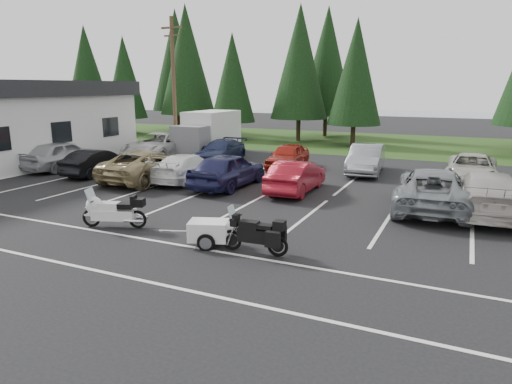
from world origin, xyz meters
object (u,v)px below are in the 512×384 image
Objects in this scene: car_near_0 at (63,155)px; car_far_3 at (366,159)px; car_near_2 at (149,165)px; car_near_7 at (487,193)px; touring_motorcycle at (114,208)px; car_far_4 at (472,169)px; car_far_0 at (159,146)px; car_near_3 at (187,168)px; car_far_2 at (288,156)px; car_near_4 at (228,170)px; cargo_trailer at (209,233)px; adventure_motorcycle at (254,230)px; car_near_5 at (296,176)px; box_truck at (205,134)px; utility_pole at (174,84)px; car_far_1 at (221,151)px; car_near_1 at (97,162)px; car_near_6 at (433,189)px.

car_far_3 is (15.68, 5.94, -0.05)m from car_near_0.
car_near_7 is (14.98, 0.18, 0.02)m from car_near_2.
car_near_2 is at bearing 100.43° from touring_motorcycle.
car_far_0 is at bearing -178.74° from car_far_4.
car_far_2 reaches higher than car_near_3.
car_near_4 is 2.90× the size of cargo_trailer.
car_far_3 is 2.11× the size of adventure_motorcycle.
car_far_2 is at bearing 180.00° from car_far_3.
car_near_4 reaches higher than touring_motorcycle.
car_far_0 reaches higher than car_near_2.
car_near_5 is 12.63m from car_far_0.
box_truck is at bearing -67.51° from car_near_3.
cargo_trailer is 1.51m from adventure_motorcycle.
cargo_trailer is (3.27, -7.27, -0.43)m from car_near_4.
box_truck reaches higher than car_far_2.
car_near_0 is 10.61m from car_near_4.
utility_pole is 20.41m from adventure_motorcycle.
utility_pole is at bearing 98.74° from touring_motorcycle.
car_near_0 is at bearing -140.91° from car_far_1.
car_near_1 is 5.25m from car_near_3.
box_truck is 7.54m from car_far_2.
car_near_6 is at bearing 172.53° from car_near_5.
car_near_7 is at bearing -33.75° from car_far_2.
touring_motorcycle is (-5.51, -13.26, -0.09)m from car_far_3.
car_near_6 is at bearing 178.14° from car_near_1.
car_near_0 is at bearing -164.49° from car_far_3.
car_near_1 is at bearing -123.00° from car_far_1.
touring_motorcycle is 3.74m from cargo_trailer.
car_near_4 is 0.84× the size of car_near_6.
car_near_3 is at bearing -79.11° from car_far_1.
car_near_5 is at bearing -29.68° from car_far_0.
touring_motorcycle is 5.21m from adventure_motorcycle.
car_near_4 is 7.10m from touring_motorcycle.
utility_pole is at bearing 157.03° from car_far_1.
utility_pole is at bearing 88.58° from car_far_0.
car_far_2 is (4.63, -0.47, 0.04)m from car_far_1.
adventure_motorcycle is (-4.15, -7.05, -0.12)m from car_near_6.
car_far_4 reaches higher than car_near_3.
car_near_6 is (5.69, -0.62, 0.08)m from car_near_5.
car_near_7 reaches higher than car_near_2.
box_truck is 18.37m from cargo_trailer.
car_near_6 is 2.59× the size of adventure_motorcycle.
utility_pole reaches higher than cargo_trailer.
car_near_2 is 1.20× the size of car_far_3.
car_near_7 is at bearing 12.89° from touring_motorcycle.
car_near_1 is at bearing -147.51° from car_far_2.
utility_pole is 1.62× the size of car_near_2.
utility_pole is 19.54m from cargo_trailer.
car_far_1 is (-7.10, 5.88, -0.04)m from car_near_5.
car_near_1 is (0.61, -8.11, -4.02)m from utility_pole.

